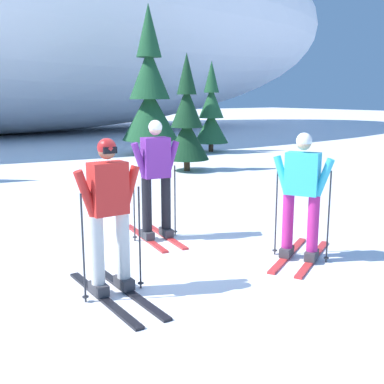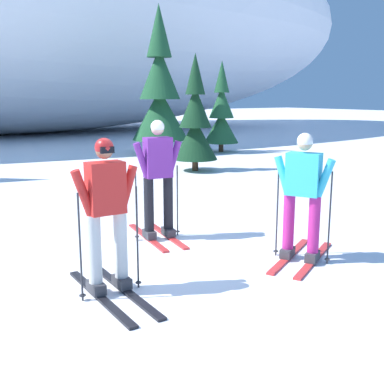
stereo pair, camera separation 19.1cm
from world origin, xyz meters
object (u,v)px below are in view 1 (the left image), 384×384
skier_purple_jacket (156,178)px  pine_tree_center_right (150,93)px  skier_cyan_jacket (302,194)px  pine_tree_far_right (211,114)px  skier_red_jacket (109,215)px  pine_tree_center (187,123)px

skier_purple_jacket → pine_tree_center_right: 10.99m
skier_cyan_jacket → pine_tree_far_right: pine_tree_far_right is taller
skier_cyan_jacket → skier_purple_jacket: size_ratio=0.94×
skier_red_jacket → pine_tree_far_right: size_ratio=0.50×
skier_red_jacket → pine_tree_center: (5.72, 6.91, 0.51)m
pine_tree_far_right → skier_red_jacket: bearing=-131.6°
skier_cyan_jacket → pine_tree_center_right: 12.28m
skier_cyan_jacket → pine_tree_far_right: 12.73m
skier_cyan_jacket → pine_tree_center: 7.99m
skier_red_jacket → skier_purple_jacket: 2.11m
pine_tree_center_right → skier_purple_jacket: bearing=-119.5°
skier_red_jacket → pine_tree_center_right: size_ratio=0.32×
skier_purple_jacket → pine_tree_center: pine_tree_center is taller
pine_tree_center_right → pine_tree_center: bearing=-105.4°
skier_red_jacket → skier_purple_jacket: bearing=45.6°
skier_cyan_jacket → pine_tree_center_right: pine_tree_center_right is taller
pine_tree_center → pine_tree_far_right: bearing=44.7°
skier_red_jacket → skier_cyan_jacket: bearing=-9.2°
skier_red_jacket → pine_tree_center: bearing=50.4°
pine_tree_center → pine_tree_center_right: size_ratio=0.62×
skier_purple_jacket → skier_cyan_jacket: bearing=-60.2°
skier_cyan_jacket → pine_tree_center: size_ratio=0.51×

